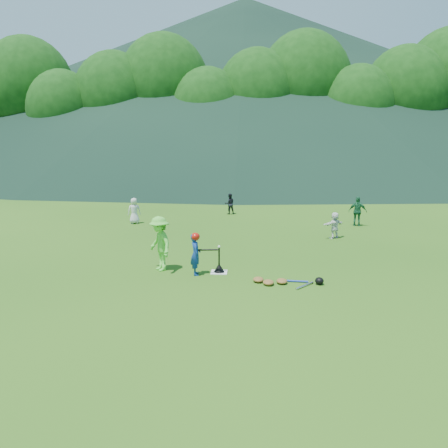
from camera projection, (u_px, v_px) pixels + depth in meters
name	position (u px, v px, depth m)	size (l,w,h in m)	color
ground	(219.00, 273.00, 12.13)	(120.00, 120.00, 0.00)	#265413
home_plate	(219.00, 272.00, 12.13)	(0.45, 0.45, 0.02)	silver
baseball	(219.00, 247.00, 12.00)	(0.08, 0.08, 0.08)	white
batter_child	(196.00, 254.00, 11.85)	(0.42, 0.27, 1.14)	navy
adult_coach	(160.00, 244.00, 12.22)	(1.00, 0.57, 1.54)	#5CD03D
fielder_a	(134.00, 211.00, 19.24)	(0.56, 0.36, 1.14)	silver
fielder_b	(230.00, 204.00, 21.76)	(0.50, 0.39, 1.03)	black
fielder_c	(358.00, 211.00, 18.68)	(0.74, 0.31, 1.27)	#1A5935
fielder_d	(335.00, 225.00, 16.33)	(0.92, 0.29, 0.99)	silver
batting_tee	(219.00, 268.00, 12.11)	(0.30, 0.30, 0.68)	black
batter_gear	(196.00, 238.00, 11.76)	(0.73, 0.26, 0.50)	#AE160B
equipment_pile	(282.00, 281.00, 11.17)	(1.80, 0.78, 0.19)	olive
outfield_fence	(239.00, 174.00, 39.47)	(70.07, 0.08, 1.33)	gray
tree_line	(243.00, 94.00, 43.77)	(70.04, 11.40, 14.82)	#382314
distant_hills	(208.00, 85.00, 89.99)	(155.00, 140.00, 32.00)	black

